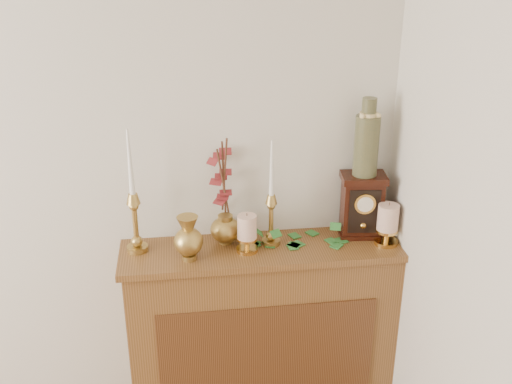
{
  "coord_description": "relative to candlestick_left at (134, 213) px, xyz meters",
  "views": [
    {
      "loc": [
        1.06,
        -0.18,
        2.18
      ],
      "look_at": [
        1.36,
        2.05,
        1.21
      ],
      "focal_mm": 42.0,
      "sensor_mm": 36.0,
      "label": 1
    }
  ],
  "objects": [
    {
      "name": "console_shelf",
      "position": [
        0.54,
        -0.04,
        -0.67
      ],
      "size": [
        1.24,
        0.34,
        0.93
      ],
      "color": "brown",
      "rests_on": "ground"
    },
    {
      "name": "candlestick_left",
      "position": [
        0.0,
        0.0,
        0.0
      ],
      "size": [
        0.09,
        0.09,
        0.55
      ],
      "rotation": [
        0.0,
        0.0,
        -0.1
      ],
      "color": "tan",
      "rests_on": "console_shelf"
    },
    {
      "name": "candlestick_center",
      "position": [
        0.58,
        -0.02,
        -0.02
      ],
      "size": [
        0.08,
        0.08,
        0.48
      ],
      "rotation": [
        0.0,
        0.0,
        0.37
      ],
      "color": "tan",
      "rests_on": "console_shelf"
    },
    {
      "name": "bud_vase",
      "position": [
        0.22,
        -0.11,
        -0.08
      ],
      "size": [
        0.12,
        0.12,
        0.2
      ],
      "rotation": [
        0.0,
        0.0,
        0.29
      ],
      "color": "tan",
      "rests_on": "console_shelf"
    },
    {
      "name": "ginger_jar",
      "position": [
        0.37,
        0.06,
        0.05
      ],
      "size": [
        0.2,
        0.22,
        0.5
      ],
      "rotation": [
        0.0,
        0.0,
        -0.3
      ],
      "color": "tan",
      "rests_on": "console_shelf"
    },
    {
      "name": "pillar_candle_left",
      "position": [
        0.47,
        -0.07,
        -0.08
      ],
      "size": [
        0.09,
        0.09,
        0.18
      ],
      "rotation": [
        0.0,
        0.0,
        0.28
      ],
      "color": "gold",
      "rests_on": "console_shelf"
    },
    {
      "name": "pillar_candle_right",
      "position": [
        1.08,
        -0.08,
        -0.07
      ],
      "size": [
        0.1,
        0.1,
        0.2
      ],
      "rotation": [
        0.0,
        0.0,
        0.23
      ],
      "color": "gold",
      "rests_on": "console_shelf"
    },
    {
      "name": "ivy_garland",
      "position": [
        0.67,
        0.01,
        -0.16
      ],
      "size": [
        0.47,
        0.21,
        0.09
      ],
      "rotation": [
        0.0,
        0.0,
        0.35
      ],
      "color": "#2B722C",
      "rests_on": "console_shelf"
    },
    {
      "name": "mantel_clock",
      "position": [
        0.99,
        0.02,
        -0.04
      ],
      "size": [
        0.21,
        0.16,
        0.29
      ],
      "rotation": [
        0.0,
        0.0,
        -0.11
      ],
      "color": "black",
      "rests_on": "console_shelf"
    },
    {
      "name": "ceramic_vase",
      "position": [
        0.99,
        0.02,
        0.27
      ],
      "size": [
        0.11,
        0.11,
        0.34
      ],
      "rotation": [
        0.0,
        0.0,
        -0.11
      ],
      "color": "#1B372B",
      "rests_on": "mantel_clock"
    }
  ]
}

